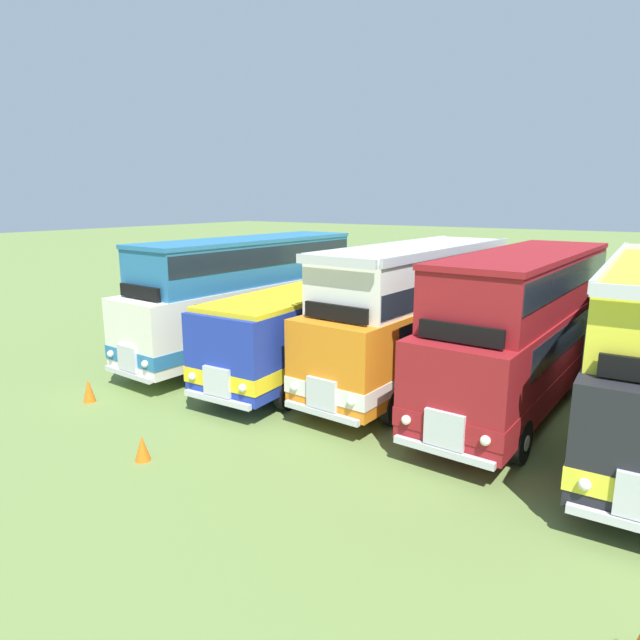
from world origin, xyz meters
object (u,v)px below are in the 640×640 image
at_px(bus_fourth_in_row, 522,324).
at_px(cone_near_end, 89,390).
at_px(bus_third_in_row, 416,313).
at_px(bus_first_in_row, 248,292).
at_px(cone_mid_row, 142,448).
at_px(bus_second_in_row, 324,320).

bearing_deg(bus_fourth_in_row, cone_near_end, -147.50).
bearing_deg(bus_third_in_row, bus_first_in_row, -176.09).
relative_size(bus_first_in_row, cone_mid_row, 17.34).
distance_m(bus_first_in_row, cone_near_end, 6.88).
relative_size(bus_second_in_row, cone_near_end, 15.67).
height_order(bus_fourth_in_row, cone_near_end, bus_fourth_in_row).
distance_m(bus_first_in_row, bus_second_in_row, 3.41).
bearing_deg(bus_first_in_row, bus_fourth_in_row, 1.44).
relative_size(bus_second_in_row, cone_mid_row, 18.27).
bearing_deg(cone_mid_row, bus_fourth_in_row, 53.17).
height_order(bus_first_in_row, cone_mid_row, bus_first_in_row).
relative_size(bus_third_in_row, bus_fourth_in_row, 0.97).
bearing_deg(cone_near_end, cone_mid_row, -19.40).
xyz_separation_m(bus_fourth_in_row, cone_near_end, (-10.63, -6.77, -2.11)).
distance_m(bus_second_in_row, bus_fourth_in_row, 6.72).
xyz_separation_m(bus_third_in_row, cone_mid_row, (-2.89, -8.52, -2.05)).
distance_m(bus_first_in_row, bus_fourth_in_row, 10.02).
height_order(bus_second_in_row, bus_third_in_row, bus_third_in_row).
bearing_deg(bus_first_in_row, cone_mid_row, -64.86).
xyz_separation_m(bus_fourth_in_row, cone_mid_row, (-6.23, -8.32, -2.16)).
height_order(bus_third_in_row, cone_mid_row, bus_third_in_row).
distance_m(bus_fourth_in_row, cone_near_end, 12.78).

